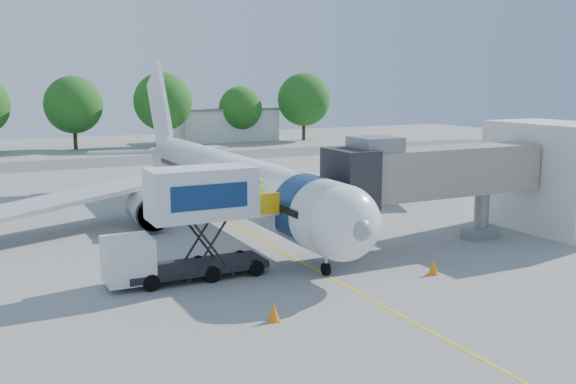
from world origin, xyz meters
name	(u,v)px	position (x,y,z in m)	size (l,w,h in m)	color
ground	(251,235)	(0.00, 0.00, 0.00)	(160.00, 160.00, 0.00)	gray
guidance_line	(251,235)	(0.00, 0.00, 0.01)	(0.15, 70.00, 0.01)	yellow
taxiway_strip	(115,162)	(0.00, 42.00, 0.00)	(120.00, 10.00, 0.01)	#59595B
aircraft	(227,180)	(0.00, 4.12, 2.95)	(34.17, 37.73, 11.35)	white
jet_bridge	(425,173)	(7.99, -7.00, 4.34)	(13.90, 3.20, 6.60)	gray
terminal_stub	(553,176)	(18.50, -7.00, 3.50)	(5.00, 8.00, 7.00)	silver
catering_hiloader	(189,224)	(-6.27, -7.00, 2.76)	(8.50, 2.44, 5.50)	black
ground_tug	(456,317)	(0.73, -18.34, 0.67)	(3.36, 2.03, 1.27)	silver
safety_cone_a	(433,267)	(4.93, -11.80, 0.37)	(0.48, 0.48, 0.77)	orange
safety_cone_b	(274,312)	(-5.00, -14.01, 0.37)	(0.48, 0.48, 0.77)	orange
outbuilding_right	(226,124)	(22.00, 62.00, 2.66)	(16.40, 7.40, 5.30)	silver
tree_d	(73,105)	(-2.09, 59.07, 6.31)	(8.16, 8.16, 10.40)	#382314
tree_e	(163,102)	(10.31, 57.10, 6.64)	(8.58, 8.58, 10.94)	#382314
tree_f	(240,108)	(23.54, 59.37, 5.35)	(6.92, 6.92, 8.83)	#382314
tree_g	(304,100)	(33.72, 56.92, 6.65)	(8.59, 8.59, 10.95)	#382314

